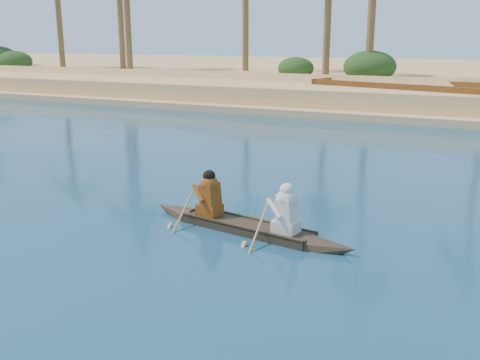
% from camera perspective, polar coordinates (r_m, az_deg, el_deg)
% --- Properties ---
extents(sandy_embankment, '(150.00, 51.00, 1.50)m').
position_cam_1_polar(sandy_embankment, '(50.91, 15.42, 10.57)').
color(sandy_embankment, '#D8BE7A').
rests_on(sandy_embankment, ground).
extents(shrub_cluster, '(100.00, 6.00, 2.40)m').
position_cam_1_polar(shrub_cluster, '(35.88, 10.81, 10.37)').
color(shrub_cluster, '#1F3F17').
rests_on(shrub_cluster, ground).
extents(canoe, '(4.85, 1.38, 1.32)m').
position_cam_1_polar(canoe, '(10.87, 0.64, -4.20)').
color(canoe, '#34281C').
rests_on(canoe, ground).
extents(barge_mid, '(11.83, 6.66, 1.87)m').
position_cam_1_polar(barge_mid, '(30.46, 18.48, 8.11)').
color(barge_mid, brown).
rests_on(barge_mid, ground).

